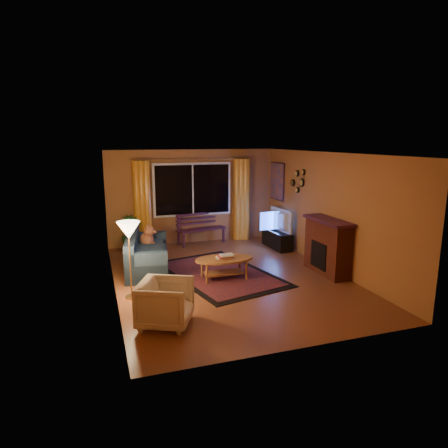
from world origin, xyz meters
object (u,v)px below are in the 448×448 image
object	(u,v)px
bench	(201,236)
armchair	(165,301)
tv_console	(277,239)
coffee_table	(224,268)
floor_lamp	(130,261)
sofa	(148,252)

from	to	relation	value
bench	armchair	world-z (taller)	armchair
armchair	tv_console	distance (m)	4.95
bench	coffee_table	size ratio (longest dim) A/B	1.13
floor_lamp	bench	bearing A→B (deg)	56.27
armchair	coffee_table	bearing A→B (deg)	-16.32
sofa	coffee_table	xyz separation A→B (m)	(1.38, -1.04, -0.18)
bench	sofa	distance (m)	2.43
armchair	tv_console	bearing A→B (deg)	-20.37
sofa	tv_console	xyz separation A→B (m)	(3.42, 0.75, -0.17)
armchair	tv_console	xyz separation A→B (m)	(3.52, 3.47, -0.16)
tv_console	coffee_table	bearing A→B (deg)	-141.21
bench	sofa	xyz separation A→B (m)	(-1.67, -1.76, 0.19)
armchair	sofa	bearing A→B (deg)	23.00
bench	tv_console	world-z (taller)	tv_console
armchair	floor_lamp	size ratio (longest dim) A/B	0.56
armchair	floor_lamp	world-z (taller)	floor_lamp
armchair	coffee_table	world-z (taller)	armchair
bench	armchair	xyz separation A→B (m)	(-1.77, -4.48, 0.19)
coffee_table	tv_console	world-z (taller)	tv_console
floor_lamp	tv_console	world-z (taller)	floor_lamp
floor_lamp	coffee_table	size ratio (longest dim) A/B	1.16
sofa	floor_lamp	world-z (taller)	floor_lamp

